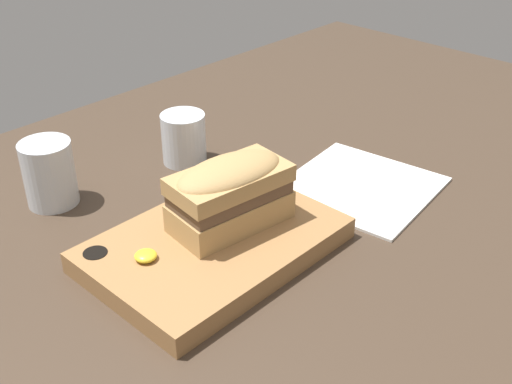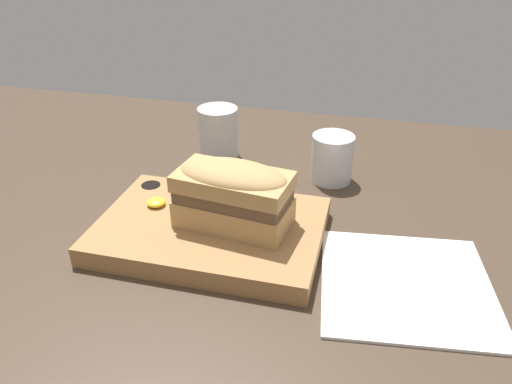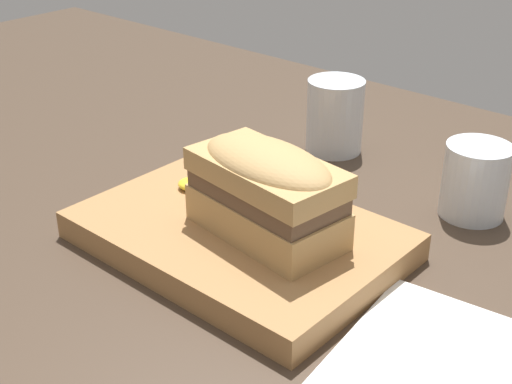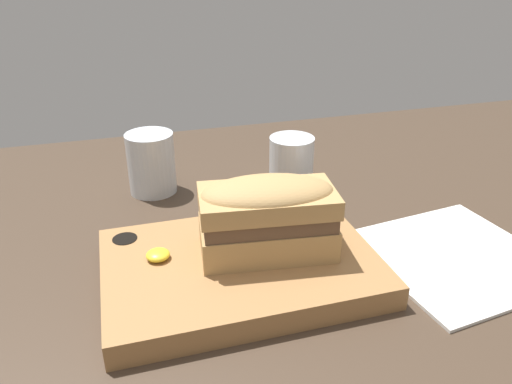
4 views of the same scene
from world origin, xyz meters
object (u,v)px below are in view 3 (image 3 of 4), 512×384
water_glass (335,120)px  serving_board (238,235)px  wine_glass (475,183)px  sandwich (267,188)px

water_glass → serving_board: bearing=-74.7°
serving_board → wine_glass: wine_glass is taller
serving_board → sandwich: sandwich is taller
sandwich → water_glass: 26.91cm
sandwich → wine_glass: bearing=63.3°
water_glass → wine_glass: water_glass is taller
sandwich → water_glass: sandwich is taller
sandwich → water_glass: bearing=112.3°
water_glass → wine_glass: 20.93cm
serving_board → water_glass: 26.03cm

